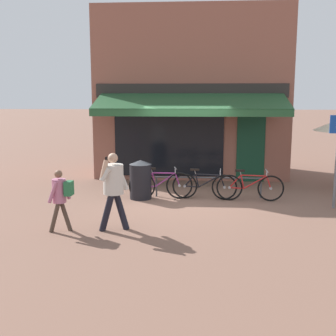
# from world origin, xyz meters

# --- Properties ---
(ground_plane) EXTENTS (160.00, 160.00, 0.00)m
(ground_plane) POSITION_xyz_m (0.00, 0.00, 0.00)
(ground_plane) COLOR brown
(shop_front) EXTENTS (6.47, 4.64, 5.64)m
(shop_front) POSITION_xyz_m (0.09, 4.10, 2.81)
(shop_front) COLOR #8E5647
(shop_front) RESTS_ON ground_plane
(bike_rack_rail) EXTENTS (2.96, 0.04, 0.57)m
(bike_rack_rail) POSITION_xyz_m (0.62, 0.30, 0.46)
(bike_rack_rail) COLOR #47494F
(bike_rack_rail) RESTS_ON ground_plane
(bicycle_purple) EXTENTS (1.73, 0.52, 0.87)m
(bicycle_purple) POSITION_xyz_m (-0.67, 0.03, 0.39)
(bicycle_purple) COLOR black
(bicycle_purple) RESTS_ON ground_plane
(bicycle_black) EXTENTS (1.75, 0.52, 0.82)m
(bicycle_black) POSITION_xyz_m (0.51, 0.10, 0.37)
(bicycle_black) COLOR black
(bicycle_black) RESTS_ON ground_plane
(bicycle_red) EXTENTS (1.78, 0.52, 0.84)m
(bicycle_red) POSITION_xyz_m (1.72, -0.02, 0.38)
(bicycle_red) COLOR black
(bicycle_red) RESTS_ON ground_plane
(pedestrian_adult) EXTENTS (0.64, 0.62, 1.63)m
(pedestrian_adult) POSITION_xyz_m (-1.39, -2.73, 0.98)
(pedestrian_adult) COLOR black
(pedestrian_adult) RESTS_ON ground_plane
(pedestrian_child) EXTENTS (0.51, 0.43, 1.29)m
(pedestrian_child) POSITION_xyz_m (-2.45, -2.89, 0.80)
(pedestrian_child) COLOR #47382D
(pedestrian_child) RESTS_ON ground_plane
(litter_bin) EXTENTS (0.60, 0.60, 1.06)m
(litter_bin) POSITION_xyz_m (-1.21, 0.03, 0.53)
(litter_bin) COLOR black
(litter_bin) RESTS_ON ground_plane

